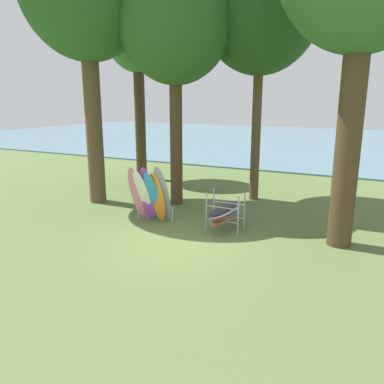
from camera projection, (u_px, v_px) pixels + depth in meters
ground_plane at (177, 242)px, 11.42m from camera, size 80.00×80.00×0.00m
lake_water at (323, 142)px, 37.78m from camera, size 80.00×36.00×0.10m
tree_mid_behind at (175, 16)px, 13.99m from camera, size 4.39×4.39×9.74m
tree_far_left_back at (138, 38)px, 18.93m from camera, size 3.24×3.24×9.20m
tree_far_right_back at (261, 2)px, 14.53m from camera, size 4.79×4.79×10.59m
leaning_board_pile at (150, 196)px, 12.94m from camera, size 1.49×1.05×2.09m
board_storage_rack at (225, 213)px, 12.50m from camera, size 1.15×2.13×1.25m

